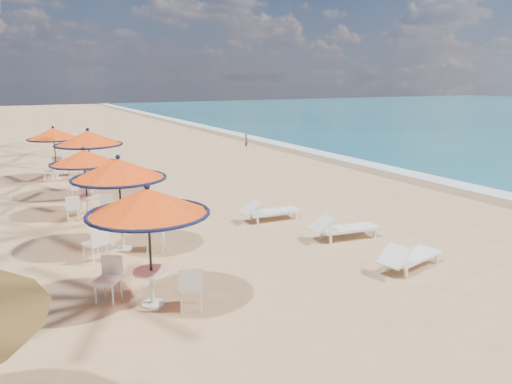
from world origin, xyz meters
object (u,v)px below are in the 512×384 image
(station_1, at_px, (119,178))
(station_3, at_px, (88,144))
(station_2, at_px, (85,166))
(station_4, at_px, (54,140))
(station_0, at_px, (148,213))
(lounger_mid, at_px, (342,227))
(lounger_far, at_px, (268,211))
(lounger_near, at_px, (409,256))

(station_1, xyz_separation_m, station_3, (0.33, 6.65, 0.07))
(station_2, relative_size, station_3, 0.87)
(station_2, bearing_deg, station_4, 91.29)
(station_0, bearing_deg, lounger_mid, 15.21)
(station_4, bearing_deg, lounger_mid, -64.82)
(station_0, bearing_deg, station_3, 86.78)
(lounger_mid, bearing_deg, lounger_far, 117.42)
(station_4, xyz_separation_m, lounger_far, (5.08, -10.23, -1.40))
(station_1, height_order, station_4, station_1)
(station_3, relative_size, lounger_far, 1.35)
(station_0, xyz_separation_m, station_2, (0.00, 7.40, -0.24))
(station_3, bearing_deg, station_4, 99.68)
(lounger_near, bearing_deg, station_1, 127.86)
(lounger_far, bearing_deg, lounger_near, -76.98)
(station_2, xyz_separation_m, station_4, (-0.16, 6.98, 0.07))
(station_3, distance_m, lounger_near, 12.40)
(station_0, height_order, lounger_near, station_0)
(lounger_mid, bearing_deg, station_1, 168.81)
(lounger_near, height_order, lounger_mid, lounger_mid)
(lounger_mid, height_order, lounger_far, lounger_mid)
(station_0, height_order, lounger_mid, station_0)
(station_2, relative_size, lounger_far, 1.17)
(station_1, height_order, station_2, station_1)
(station_3, bearing_deg, lounger_far, -53.95)
(station_1, distance_m, station_4, 10.91)
(station_0, relative_size, lounger_far, 1.28)
(station_2, distance_m, lounger_far, 6.04)
(station_1, bearing_deg, lounger_near, -38.43)
(station_3, bearing_deg, lounger_near, -64.58)
(station_1, bearing_deg, station_2, 93.51)
(station_2, distance_m, lounger_near, 10.29)
(station_1, bearing_deg, station_3, 87.19)
(lounger_near, bearing_deg, lounger_far, 86.50)
(lounger_near, relative_size, lounger_mid, 0.97)
(station_1, distance_m, lounger_near, 7.33)
(station_2, relative_size, station_4, 0.96)
(station_0, xyz_separation_m, lounger_near, (5.84, -0.97, -1.56))
(station_2, bearing_deg, station_0, -90.02)
(station_1, distance_m, station_3, 6.66)
(station_2, distance_m, station_3, 2.81)
(lounger_mid, bearing_deg, station_0, -157.40)
(lounger_near, relative_size, lounger_far, 1.03)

